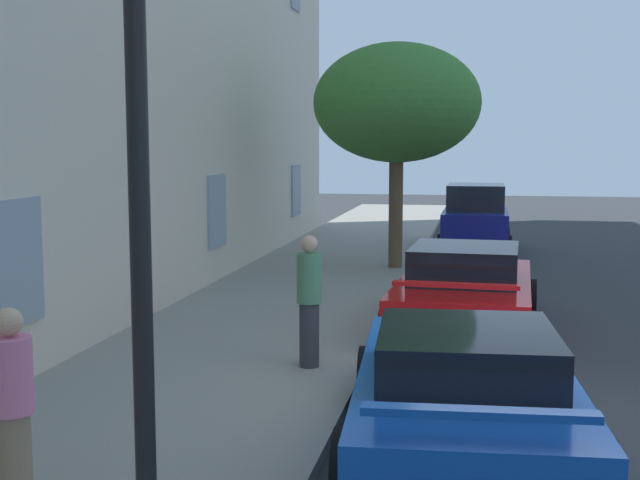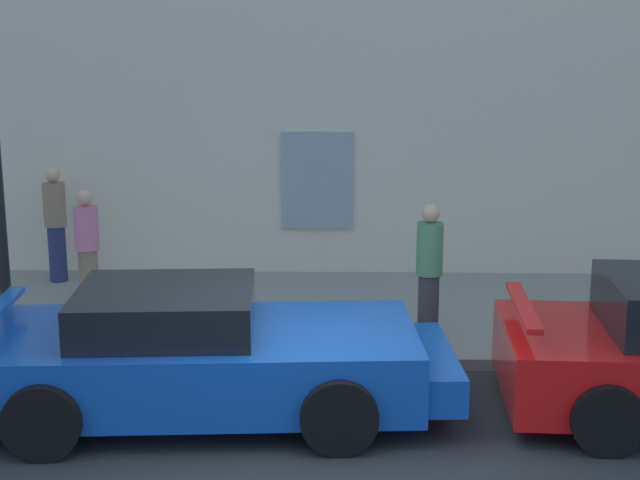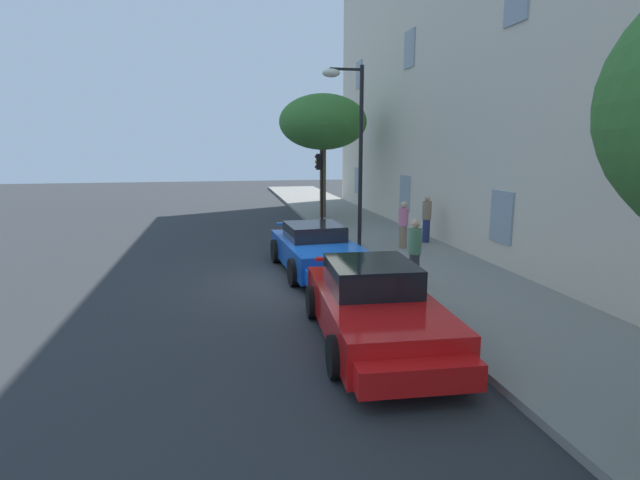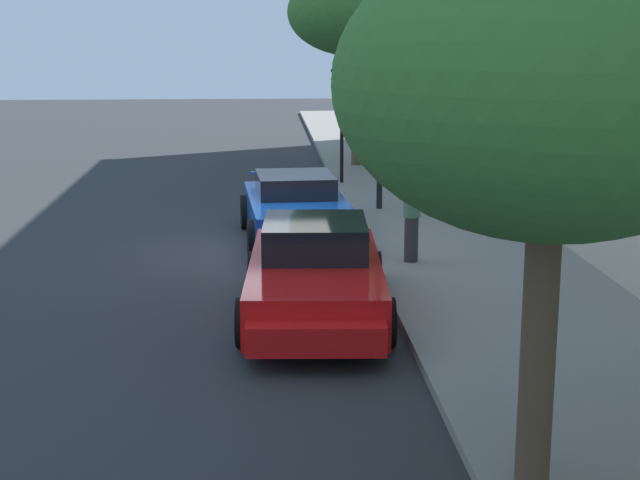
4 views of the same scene
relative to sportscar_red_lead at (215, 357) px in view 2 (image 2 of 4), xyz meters
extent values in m
plane|color=#2B2D30|center=(0.92, -0.63, -0.62)|extent=(80.00, 80.00, 0.00)
cube|color=gray|center=(0.92, 3.25, -0.55)|extent=(60.00, 3.94, 0.14)
cube|color=#8C99A3|center=(0.92, 5.18, 0.98)|extent=(1.10, 0.06, 1.50)
cube|color=#144CB2|center=(-0.15, -0.01, -0.06)|extent=(4.51, 2.23, 0.69)
cube|color=black|center=(-0.48, -0.03, 0.51)|extent=(1.86, 1.67, 0.44)
cube|color=#144CB2|center=(1.78, 0.11, -0.15)|extent=(1.43, 1.88, 0.38)
cylinder|color=black|center=(1.14, 1.05, -0.25)|extent=(0.75, 0.29, 0.73)
cylinder|color=black|center=(1.27, -0.90, -0.25)|extent=(0.75, 0.29, 0.73)
cylinder|color=black|center=(-1.58, 0.88, -0.25)|extent=(0.75, 0.29, 0.73)
cylinder|color=black|center=(-1.45, -1.07, -0.25)|extent=(0.75, 0.29, 0.73)
cube|color=red|center=(3.14, 0.17, 0.51)|extent=(0.25, 1.68, 0.06)
cylinder|color=black|center=(3.86, 1.11, -0.27)|extent=(0.70, 0.28, 0.69)
cylinder|color=black|center=(3.76, -0.85, -0.27)|extent=(0.70, 0.28, 0.69)
cylinder|color=#333338|center=(2.35, 1.98, -0.06)|extent=(0.28, 0.28, 0.83)
cylinder|color=#4C7F59|center=(2.35, 1.98, 0.67)|extent=(0.35, 0.35, 0.64)
sphere|color=tan|center=(2.35, 1.98, 1.11)|extent=(0.22, 0.22, 0.22)
cylinder|color=#8C7259|center=(-2.21, 3.41, -0.09)|extent=(0.38, 0.38, 0.78)
cylinder|color=pink|center=(-2.21, 3.41, 0.60)|extent=(0.47, 0.47, 0.60)
sphere|color=tan|center=(-2.21, 3.41, 1.02)|extent=(0.22, 0.22, 0.22)
cylinder|color=navy|center=(-3.00, 4.60, -0.05)|extent=(0.37, 0.37, 0.85)
cylinder|color=#8C7259|center=(-3.00, 4.60, 0.70)|extent=(0.47, 0.47, 0.65)
sphere|color=tan|center=(-3.00, 4.60, 1.15)|extent=(0.22, 0.22, 0.22)
camera|label=1|loc=(-7.93, -0.09, 2.38)|focal=47.01mm
camera|label=2|loc=(1.27, -8.98, 3.27)|focal=52.39mm
camera|label=3|loc=(13.62, -2.67, 2.99)|focal=27.65mm
camera|label=4|loc=(19.44, -0.77, 3.78)|focal=54.29mm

